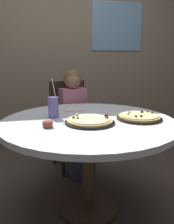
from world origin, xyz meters
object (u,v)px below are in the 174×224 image
at_px(chair_wooden, 70,119).
at_px(pizza_cheese, 139,117).
at_px(soda_cup, 53,107).
at_px(diner_child, 76,128).
at_px(dining_table, 88,131).
at_px(sauce_bowl, 48,124).
at_px(plate_small, 75,110).
at_px(pizza_veggie, 90,121).

xyz_separation_m(chair_wooden, pizza_cheese, (0.40, -0.93, 0.24)).
bearing_deg(soda_cup, diner_child, 64.84).
bearing_deg(dining_table, diner_child, 88.81).
bearing_deg(dining_table, chair_wooden, 91.14).
height_order(dining_table, diner_child, diner_child).
height_order(dining_table, sauce_bowl, sauce_bowl).
height_order(chair_wooden, plate_small, chair_wooden).
xyz_separation_m(pizza_cheese, plate_small, (-0.43, 0.41, -0.01)).
distance_m(dining_table, chair_wooden, 0.88).
bearing_deg(diner_child, plate_small, -100.14).
bearing_deg(dining_table, soda_cup, 151.45).
distance_m(chair_wooden, pizza_cheese, 1.04).
height_order(sauce_bowl, plate_small, sauce_bowl).
height_order(dining_table, soda_cup, soda_cup).
bearing_deg(plate_small, diner_child, 79.86).
height_order(diner_child, pizza_cheese, diner_child).
relative_size(pizza_veggie, sauce_bowl, 5.12).
height_order(diner_child, sauce_bowl, diner_child).
bearing_deg(diner_child, chair_wooden, 100.01).
relative_size(chair_wooden, sauce_bowl, 13.57).
relative_size(dining_table, pizza_cheese, 3.83).
bearing_deg(pizza_cheese, plate_small, 136.51).
distance_m(pizza_veggie, soda_cup, 0.33).
relative_size(pizza_veggie, plate_small, 1.99).
xyz_separation_m(chair_wooden, plate_small, (-0.03, -0.52, 0.22)).
height_order(soda_cup, plate_small, soda_cup).
relative_size(chair_wooden, plate_small, 5.28).
bearing_deg(sauce_bowl, diner_child, 68.59).
height_order(diner_child, pizza_veggie, diner_child).
bearing_deg(diner_child, sauce_bowl, -111.41).
bearing_deg(diner_child, pizza_cheese, -63.74).
distance_m(diner_child, pizza_veggie, 0.83).
bearing_deg(pizza_cheese, pizza_veggie, -175.52).
xyz_separation_m(chair_wooden, pizza_veggie, (0.01, -0.96, 0.24)).
bearing_deg(pizza_veggie, dining_table, 84.40).
relative_size(pizza_veggie, soda_cup, 1.17).
xyz_separation_m(pizza_cheese, sauce_bowl, (-0.69, -0.07, 0.00)).
relative_size(diner_child, pizza_cheese, 3.17).
bearing_deg(soda_cup, dining_table, -28.55).
height_order(dining_table, pizza_veggie, pizza_veggie).
relative_size(diner_child, plate_small, 6.01).
bearing_deg(pizza_veggie, sauce_bowl, -171.73).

